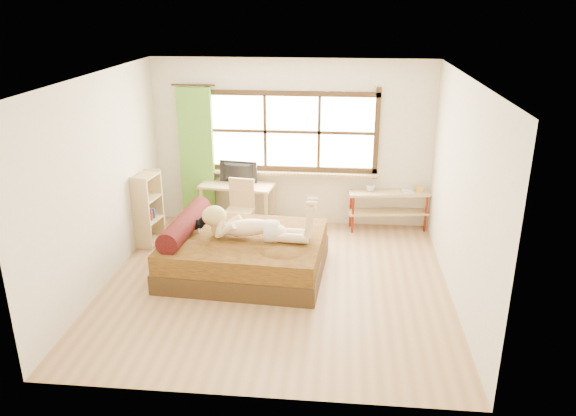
# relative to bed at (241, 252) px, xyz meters

# --- Properties ---
(floor) EXTENTS (4.50, 4.50, 0.00)m
(floor) POSITION_rel_bed_xyz_m (0.52, -0.33, -0.29)
(floor) COLOR #9E754C
(floor) RESTS_ON ground
(ceiling) EXTENTS (4.50, 4.50, 0.00)m
(ceiling) POSITION_rel_bed_xyz_m (0.52, -0.33, 2.41)
(ceiling) COLOR white
(ceiling) RESTS_ON wall_back
(wall_back) EXTENTS (4.50, 0.00, 4.50)m
(wall_back) POSITION_rel_bed_xyz_m (0.52, 1.92, 1.06)
(wall_back) COLOR silver
(wall_back) RESTS_ON floor
(wall_front) EXTENTS (4.50, 0.00, 4.50)m
(wall_front) POSITION_rel_bed_xyz_m (0.52, -2.58, 1.06)
(wall_front) COLOR silver
(wall_front) RESTS_ON floor
(wall_left) EXTENTS (0.00, 4.50, 4.50)m
(wall_left) POSITION_rel_bed_xyz_m (-1.73, -0.33, 1.06)
(wall_left) COLOR silver
(wall_left) RESTS_ON floor
(wall_right) EXTENTS (0.00, 4.50, 4.50)m
(wall_right) POSITION_rel_bed_xyz_m (2.77, -0.33, 1.06)
(wall_right) COLOR silver
(wall_right) RESTS_ON floor
(window) EXTENTS (2.80, 0.16, 1.46)m
(window) POSITION_rel_bed_xyz_m (0.52, 1.89, 1.22)
(window) COLOR #FFEDBF
(window) RESTS_ON wall_back
(curtain) EXTENTS (0.55, 0.10, 2.20)m
(curtain) POSITION_rel_bed_xyz_m (-1.03, 1.80, 0.86)
(curtain) COLOR #448724
(curtain) RESTS_ON wall_back
(bed) EXTENTS (2.23, 1.84, 0.81)m
(bed) POSITION_rel_bed_xyz_m (0.00, 0.00, 0.00)
(bed) COLOR black
(bed) RESTS_ON floor
(woman) EXTENTS (1.51, 0.52, 0.64)m
(woman) POSITION_rel_bed_xyz_m (0.20, -0.05, 0.56)
(woman) COLOR beige
(woman) RESTS_ON bed
(kitten) EXTENTS (0.33, 0.15, 0.26)m
(kitten) POSITION_rel_bed_xyz_m (-0.67, 0.10, 0.37)
(kitten) COLOR black
(kitten) RESTS_ON bed
(desk) EXTENTS (1.23, 0.69, 0.73)m
(desk) POSITION_rel_bed_xyz_m (-0.35, 1.62, 0.35)
(desk) COLOR tan
(desk) RESTS_ON floor
(monitor) EXTENTS (0.63, 0.16, 0.36)m
(monitor) POSITION_rel_bed_xyz_m (-0.35, 1.67, 0.62)
(monitor) COLOR black
(monitor) RESTS_ON desk
(chair) EXTENTS (0.46, 0.46, 0.92)m
(chair) POSITION_rel_bed_xyz_m (-0.23, 1.26, 0.22)
(chair) COLOR tan
(chair) RESTS_ON floor
(pipe_shelf) EXTENTS (1.32, 0.49, 0.73)m
(pipe_shelf) POSITION_rel_bed_xyz_m (2.12, 1.75, 0.18)
(pipe_shelf) COLOR tan
(pipe_shelf) RESTS_ON floor
(cup) EXTENTS (0.15, 0.15, 0.10)m
(cup) POSITION_rel_bed_xyz_m (1.80, 1.74, 0.41)
(cup) COLOR gray
(cup) RESTS_ON pipe_shelf
(book) EXTENTS (0.21, 0.26, 0.02)m
(book) POSITION_rel_bed_xyz_m (2.30, 1.74, 0.36)
(book) COLOR gray
(book) RESTS_ON pipe_shelf
(bookshelf) EXTENTS (0.34, 0.52, 1.12)m
(bookshelf) POSITION_rel_bed_xyz_m (-1.56, 0.80, 0.28)
(bookshelf) COLOR tan
(bookshelf) RESTS_ON floor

